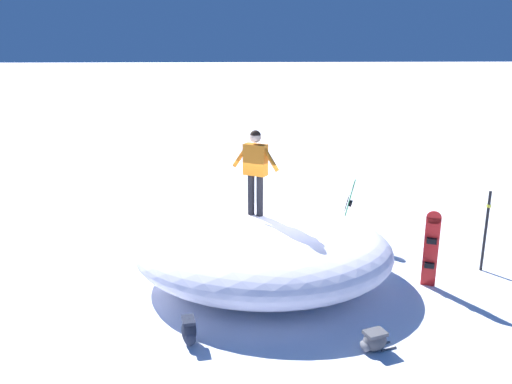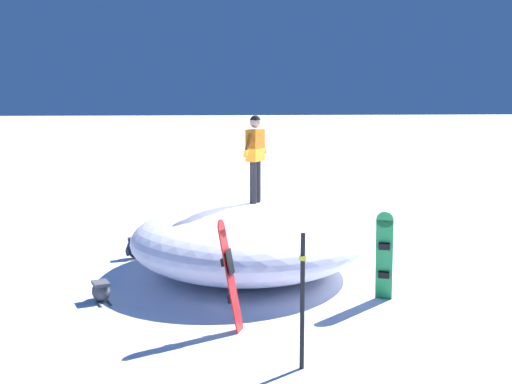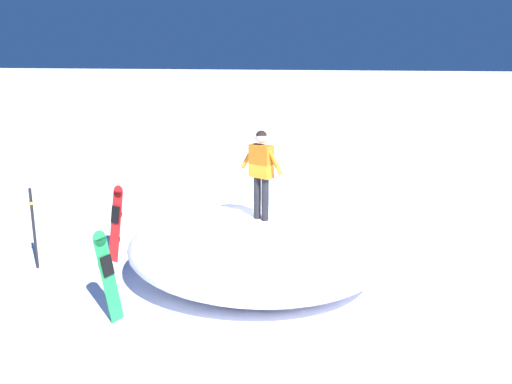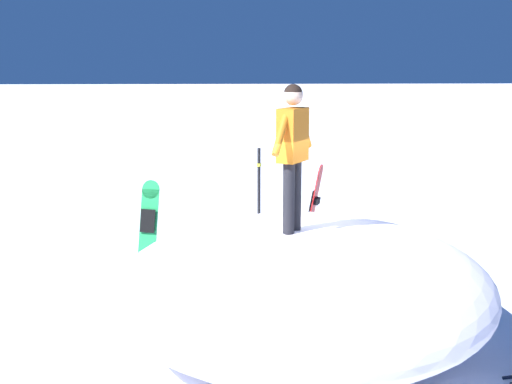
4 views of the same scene
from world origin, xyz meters
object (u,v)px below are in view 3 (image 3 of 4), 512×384
snowboarder_standing (261,166)px  backpack_far (213,228)px  backpack_near (330,237)px  snowboard_primary_upright (107,274)px  trail_marker_pole (34,227)px  snowboard_secondary_upright (116,222)px

snowboarder_standing → backpack_far: snowboarder_standing is taller
snowboarder_standing → backpack_near: 3.59m
snowboard_primary_upright → trail_marker_pole: (-2.58, 1.90, 0.11)m
snowboard_primary_upright → trail_marker_pole: bearing=143.6°
snowboarder_standing → trail_marker_pole: snowboarder_standing is taller
backpack_far → snowboard_secondary_upright: bearing=-128.4°
snowboarder_standing → backpack_far: 4.09m
backpack_near → snowboard_secondary_upright: bearing=-159.5°
snowboard_primary_upright → backpack_far: bearing=82.8°
snowboarder_standing → snowboard_secondary_upright: snowboarder_standing is taller
snowboard_primary_upright → backpack_far: (0.62, 4.86, -0.66)m
snowboard_secondary_upright → backpack_near: (4.70, 1.76, -0.65)m
trail_marker_pole → snowboard_primary_upright: bearing=-36.4°
snowboard_secondary_upright → trail_marker_pole: (-1.52, -0.84, 0.06)m
trail_marker_pole → backpack_far: bearing=42.8°
snowboard_secondary_upright → snowboard_primary_upright: bearing=-68.7°
snowboard_primary_upright → backpack_far: 4.95m
backpack_far → backpack_near: bearing=-7.0°
snowboarder_standing → snowboard_primary_upright: size_ratio=1.09×
snowboard_secondary_upright → backpack_near: bearing=20.5°
snowboard_primary_upright → backpack_near: 5.81m
snowboarder_standing → snowboard_primary_upright: (-2.39, -1.96, -1.62)m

